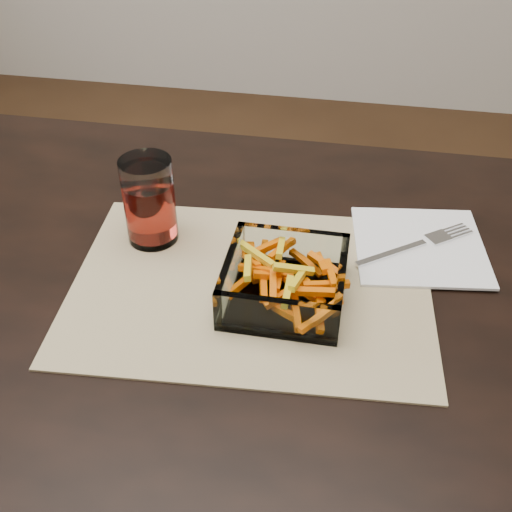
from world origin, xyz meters
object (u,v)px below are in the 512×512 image
object	(u,v)px
tumbler	(150,204)
fork	(418,244)
dining_table	(133,351)
glass_bowl	(285,283)

from	to	relation	value
tumbler	fork	xyz separation A→B (m)	(0.36, 0.04, -0.05)
tumbler	fork	distance (m)	0.37
dining_table	fork	bearing A→B (deg)	25.81
dining_table	tumbler	xyz separation A→B (m)	(-0.00, 0.13, 0.15)
dining_table	fork	distance (m)	0.41
glass_bowl	fork	bearing A→B (deg)	38.96
dining_table	fork	xyz separation A→B (m)	(0.36, 0.17, 0.10)
glass_bowl	fork	size ratio (longest dim) A/B	0.91
tumbler	fork	bearing A→B (deg)	6.61
glass_bowl	fork	world-z (taller)	glass_bowl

